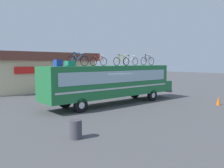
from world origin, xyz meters
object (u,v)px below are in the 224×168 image
at_px(luggage_bag_2, 70,64).
at_px(rooftop_bicycle_5, 147,61).
at_px(bus, 112,81).
at_px(rooftop_bicycle_2, 99,61).
at_px(rooftop_bicycle_1, 78,60).
at_px(traffic_cone, 218,101).
at_px(rooftop_bicycle_3, 121,61).
at_px(rooftop_bicycle_4, 131,61).
at_px(luggage_bag_1, 58,63).
at_px(trash_bin, 76,129).

distance_m(luggage_bag_2, rooftop_bicycle_5, 7.97).
height_order(bus, rooftop_bicycle_2, rooftop_bicycle_2).
relative_size(rooftop_bicycle_1, traffic_cone, 2.71).
xyz_separation_m(rooftop_bicycle_2, traffic_cone, (7.11, -5.96, -3.08)).
distance_m(luggage_bag_2, rooftop_bicycle_3, 4.45).
bearing_deg(rooftop_bicycle_4, rooftop_bicycle_5, -11.88).
xyz_separation_m(rooftop_bicycle_3, rooftop_bicycle_4, (1.79, 0.72, 0.01)).
distance_m(rooftop_bicycle_2, rooftop_bicycle_5, 5.35).
bearing_deg(rooftop_bicycle_3, rooftop_bicycle_2, 161.75).
height_order(rooftop_bicycle_3, rooftop_bicycle_4, rooftop_bicycle_4).
relative_size(luggage_bag_1, rooftop_bicycle_5, 0.26).
distance_m(bus, rooftop_bicycle_5, 4.47).
height_order(bus, trash_bin, bus).
distance_m(rooftop_bicycle_1, traffic_cone, 11.19).
bearing_deg(rooftop_bicycle_5, luggage_bag_2, 179.86).
relative_size(luggage_bag_2, rooftop_bicycle_4, 0.32).
xyz_separation_m(luggage_bag_2, rooftop_bicycle_1, (0.74, 0.15, 0.22)).
height_order(rooftop_bicycle_2, rooftop_bicycle_4, rooftop_bicycle_4).
bearing_deg(rooftop_bicycle_1, rooftop_bicycle_3, -8.02).
relative_size(rooftop_bicycle_2, traffic_cone, 2.46).
bearing_deg(rooftop_bicycle_3, traffic_cone, -45.37).
xyz_separation_m(rooftop_bicycle_2, rooftop_bicycle_4, (3.60, 0.12, 0.02)).
height_order(rooftop_bicycle_1, trash_bin, rooftop_bicycle_1).
distance_m(bus, rooftop_bicycle_4, 2.92).
bearing_deg(rooftop_bicycle_4, rooftop_bicycle_1, -177.89).
distance_m(rooftop_bicycle_1, rooftop_bicycle_3, 3.73).
bearing_deg(traffic_cone, bus, 136.02).
xyz_separation_m(rooftop_bicycle_2, trash_bin, (-5.61, -5.67, -2.99)).
xyz_separation_m(rooftop_bicycle_5, trash_bin, (-10.96, -5.43, -3.04)).
height_order(bus, rooftop_bicycle_3, rooftop_bicycle_3).
xyz_separation_m(rooftop_bicycle_3, traffic_cone, (5.30, -5.37, -3.09)).
height_order(rooftop_bicycle_1, rooftop_bicycle_3, rooftop_bicycle_1).
relative_size(luggage_bag_2, rooftop_bicycle_2, 0.35).
bearing_deg(luggage_bag_2, rooftop_bicycle_5, -0.14).
height_order(bus, luggage_bag_2, luggage_bag_2).
xyz_separation_m(rooftop_bicycle_3, trash_bin, (-7.42, -5.07, -3.01)).
bearing_deg(rooftop_bicycle_2, trash_bin, -134.69).
distance_m(rooftop_bicycle_4, rooftop_bicycle_5, 1.79).
bearing_deg(rooftop_bicycle_1, traffic_cone, -33.22).
bearing_deg(rooftop_bicycle_5, trash_bin, -153.66).
distance_m(rooftop_bicycle_2, traffic_cone, 9.78).
relative_size(trash_bin, traffic_cone, 1.25).
bearing_deg(traffic_cone, rooftop_bicycle_1, 146.78).
xyz_separation_m(rooftop_bicycle_1, rooftop_bicycle_2, (1.87, 0.08, -0.04)).
xyz_separation_m(luggage_bag_2, rooftop_bicycle_5, (7.96, -0.02, 0.22)).
bearing_deg(luggage_bag_2, rooftop_bicycle_1, 11.14).
distance_m(rooftop_bicycle_5, trash_bin, 12.60).
bearing_deg(rooftop_bicycle_3, luggage_bag_2, 175.17).
distance_m(trash_bin, traffic_cone, 12.73).
xyz_separation_m(luggage_bag_1, traffic_cone, (10.64, -5.70, -2.93)).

